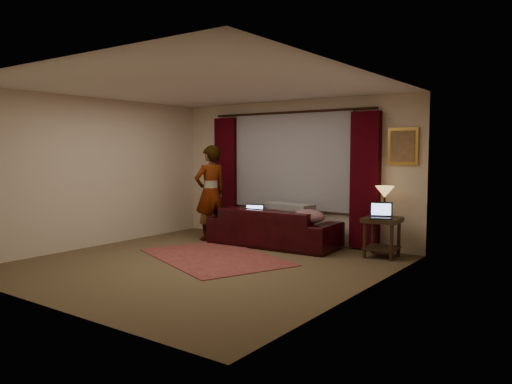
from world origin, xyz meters
TOP-DOWN VIEW (x-y plane):
  - floor at (0.00, 0.00)m, footprint 5.00×5.00m
  - ceiling at (0.00, 0.00)m, footprint 5.00×5.00m
  - wall_back at (0.00, 2.50)m, footprint 5.00×0.02m
  - wall_front at (0.00, -2.50)m, footprint 5.00×0.02m
  - wall_left at (-2.50, 0.00)m, footprint 0.02×5.00m
  - wall_right at (2.50, 0.00)m, footprint 0.02×5.00m
  - sheer_curtain at (0.00, 2.44)m, footprint 2.50×0.05m
  - drape_left at (-1.50, 2.39)m, footprint 0.50×0.14m
  - drape_right at (1.50, 2.39)m, footprint 0.50×0.14m
  - curtain_rod at (0.00, 2.39)m, footprint 0.04×0.04m
  - picture_frame at (2.10, 2.47)m, footprint 0.50×0.04m
  - sofa at (0.04, 1.81)m, footprint 2.37×1.13m
  - throw_blanket at (0.23, 2.03)m, footprint 0.94×0.46m
  - clothing_pile at (0.82, 1.70)m, footprint 0.65×0.55m
  - laptop_sofa at (-0.28, 1.62)m, footprint 0.45×0.47m
  - area_rug at (-0.18, 0.47)m, footprint 2.85×2.41m
  - end_table at (1.95, 2.02)m, footprint 0.60×0.60m
  - tiffany_lamp at (1.92, 2.18)m, footprint 0.32×0.32m
  - laptop_table at (1.99, 1.89)m, footprint 0.45×0.47m
  - person at (-1.27, 1.64)m, footprint 0.66×0.66m

SIDE VIEW (x-z plane):
  - floor at x=0.00m, z-range -0.01..0.00m
  - area_rug at x=-0.18m, z-range 0.00..0.01m
  - end_table at x=1.95m, z-range 0.00..0.63m
  - sofa at x=0.04m, z-range 0.00..0.94m
  - clothing_pile at x=0.82m, z-range 0.47..0.70m
  - laptop_sofa at x=-0.28m, z-range 0.47..0.72m
  - laptop_table at x=1.99m, z-range 0.63..0.88m
  - tiffany_lamp at x=1.92m, z-range 0.63..1.12m
  - person at x=-1.27m, z-range 0.00..1.78m
  - throw_blanket at x=0.23m, z-range 0.89..1.00m
  - drape_left at x=-1.50m, z-range 0.03..2.33m
  - drape_right at x=1.50m, z-range 0.03..2.33m
  - wall_back at x=0.00m, z-range 0.00..2.60m
  - wall_front at x=0.00m, z-range 0.00..2.60m
  - wall_left at x=-2.50m, z-range 0.00..2.60m
  - wall_right at x=2.50m, z-range 0.00..2.60m
  - sheer_curtain at x=0.00m, z-range 0.60..2.40m
  - picture_frame at x=2.10m, z-range 1.45..2.05m
  - curtain_rod at x=0.00m, z-range 0.68..4.08m
  - ceiling at x=0.00m, z-range 2.59..2.61m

